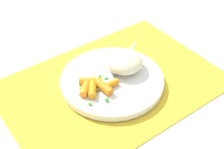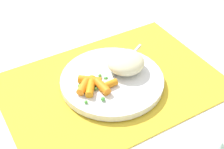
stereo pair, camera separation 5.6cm
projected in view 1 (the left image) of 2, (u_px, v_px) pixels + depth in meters
name	position (u px, v px, depth m)	size (l,w,h in m)	color
ground_plane	(112.00, 85.00, 0.73)	(2.40, 2.40, 0.00)	white
placemat	(112.00, 84.00, 0.73)	(0.48, 0.33, 0.01)	gold
plate	(112.00, 80.00, 0.72)	(0.23, 0.23, 0.02)	white
rice_mound	(124.00, 61.00, 0.73)	(0.09, 0.09, 0.04)	beige
carrot_portion	(96.00, 86.00, 0.68)	(0.09, 0.08, 0.02)	orange
pea_scatter	(96.00, 87.00, 0.69)	(0.08, 0.08, 0.01)	#52912E
fork	(117.00, 70.00, 0.73)	(0.17, 0.10, 0.01)	#BBBBBB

